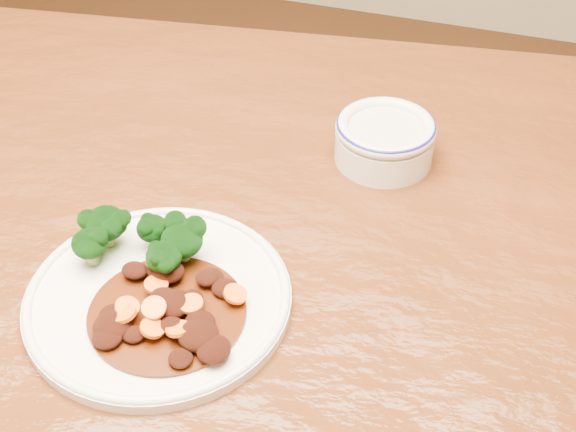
% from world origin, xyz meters
% --- Properties ---
extents(dining_table, '(1.61, 1.10, 0.75)m').
position_xyz_m(dining_table, '(0.00, 0.00, 0.67)').
color(dining_table, '#51240E').
rests_on(dining_table, ground).
extents(dinner_plate, '(0.23, 0.23, 0.01)m').
position_xyz_m(dinner_plate, '(0.02, -0.05, 0.76)').
color(dinner_plate, white).
rests_on(dinner_plate, dining_table).
extents(broccoli_florets, '(0.11, 0.07, 0.04)m').
position_xyz_m(broccoli_florets, '(-0.01, -0.01, 0.78)').
color(broccoli_florets, '#68904A').
rests_on(broccoli_florets, dinner_plate).
extents(mince_stew, '(0.14, 0.13, 0.03)m').
position_xyz_m(mince_stew, '(0.04, -0.07, 0.77)').
color(mince_stew, '#411D07').
rests_on(mince_stew, dinner_plate).
extents(dip_bowl, '(0.11, 0.11, 0.05)m').
position_xyz_m(dip_bowl, '(0.16, 0.21, 0.78)').
color(dip_bowl, silver).
rests_on(dip_bowl, dining_table).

